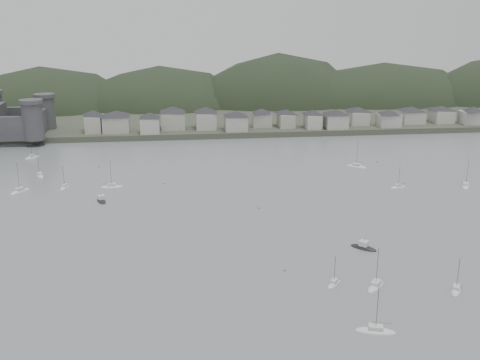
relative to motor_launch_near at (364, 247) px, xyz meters
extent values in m
plane|color=slate|center=(-28.73, -25.11, -0.29)|extent=(900.00, 900.00, 0.00)
cube|color=#383D2D|center=(-28.73, 269.89, 1.21)|extent=(900.00, 250.00, 3.00)
ellipsoid|color=black|center=(-139.60, 246.83, -10.43)|extent=(138.98, 92.48, 81.13)
ellipsoid|color=black|center=(-61.03, 247.75, -10.26)|extent=(132.08, 90.41, 79.74)
ellipsoid|color=black|center=(21.92, 247.82, -12.97)|extent=(133.88, 88.37, 101.41)
ellipsoid|color=black|center=(97.22, 242.80, -10.61)|extent=(165.81, 81.78, 82.55)
cylinder|color=#373739|center=(-120.73, 140.89, 11.71)|extent=(10.00, 10.00, 18.00)
cylinder|color=#373739|center=(-120.73, 168.89, 11.21)|extent=(10.00, 10.00, 17.00)
cube|color=#373739|center=(-120.73, 154.89, 8.71)|extent=(3.50, 30.00, 12.00)
cube|color=#98968B|center=(-93.73, 156.85, 7.00)|extent=(8.34, 12.91, 8.59)
pyramid|color=#252529|center=(-93.73, 156.85, 12.80)|extent=(15.78, 15.78, 3.01)
cube|color=#98968B|center=(-82.05, 156.21, 6.89)|extent=(13.68, 13.35, 8.36)
pyramid|color=#252529|center=(-82.05, 156.21, 12.53)|extent=(20.07, 20.07, 2.93)
cube|color=#BAB9AF|center=(-64.30, 150.90, 6.75)|extent=(9.78, 10.20, 8.08)
pyramid|color=#252529|center=(-64.30, 150.90, 12.20)|extent=(14.83, 14.83, 2.83)
cube|color=#98968B|center=(-52.24, 160.53, 7.25)|extent=(12.59, 13.33, 9.09)
pyramid|color=#252529|center=(-52.24, 160.53, 13.39)|extent=(19.24, 19.24, 3.18)
cube|color=#BAB9AF|center=(-34.47, 158.99, 7.14)|extent=(10.74, 12.17, 8.87)
pyramid|color=#252529|center=(-34.47, 158.99, 13.13)|extent=(17.01, 17.01, 3.10)
cube|color=#98968B|center=(-18.80, 152.42, 6.55)|extent=(11.63, 12.09, 7.69)
pyramid|color=#252529|center=(-18.80, 152.42, 11.74)|extent=(17.61, 17.61, 2.69)
cube|color=#98968B|center=(-3.48, 161.08, 6.43)|extent=(10.37, 9.35, 7.44)
pyramid|color=#252529|center=(-3.48, 161.08, 11.45)|extent=(14.65, 14.65, 2.60)
cube|color=#98968B|center=(9.90, 158.68, 6.32)|extent=(8.24, 12.20, 7.22)
pyramid|color=#252529|center=(9.90, 158.68, 11.19)|extent=(15.17, 15.17, 2.53)
cube|color=#BAB9AF|center=(23.77, 153.44, 6.44)|extent=(8.06, 10.91, 7.46)
pyramid|color=#252529|center=(23.77, 153.44, 11.47)|extent=(14.08, 14.08, 2.61)
cube|color=#98968B|center=(36.09, 151.95, 6.54)|extent=(11.73, 11.78, 7.66)
pyramid|color=#252529|center=(36.09, 151.95, 11.71)|extent=(17.46, 17.46, 2.68)
cube|color=#BAB9AF|center=(51.91, 161.80, 6.37)|extent=(10.19, 13.02, 7.33)
pyramid|color=#252529|center=(51.91, 161.80, 11.32)|extent=(17.23, 17.23, 2.57)
cube|color=#BAB9AF|center=(66.82, 152.95, 6.14)|extent=(11.70, 9.81, 6.88)
pyramid|color=#252529|center=(66.82, 152.95, 10.79)|extent=(15.97, 15.97, 2.41)
cube|color=#BAB9AF|center=(83.67, 161.79, 6.21)|extent=(12.83, 12.48, 7.00)
pyramid|color=#252529|center=(83.67, 161.79, 10.93)|extent=(18.79, 18.79, 2.45)
cube|color=#BAB9AF|center=(102.00, 162.31, 6.19)|extent=(11.07, 13.50, 6.97)
pyramid|color=#252529|center=(102.00, 162.31, 10.90)|extent=(18.25, 18.25, 2.44)
cube|color=#BAB9AF|center=(117.29, 154.61, 6.38)|extent=(13.75, 9.12, 7.34)
pyramid|color=#252529|center=(117.29, 154.61, 11.33)|extent=(16.97, 16.97, 2.57)
ellipsoid|color=silver|center=(13.49, -26.23, -0.24)|extent=(5.45, 6.63, 1.32)
cube|color=silver|center=(13.49, -26.23, 0.72)|extent=(2.50, 2.72, 0.70)
cylinder|color=#3F3F42|center=(13.49, -26.23, 4.03)|extent=(0.12, 0.12, 8.24)
cylinder|color=#3F3F42|center=(14.16, -27.21, 1.27)|extent=(1.75, 2.51, 0.10)
ellipsoid|color=silver|center=(57.64, 50.81, -0.24)|extent=(6.83, 8.76, 1.72)
cube|color=silver|center=(57.64, 50.81, 0.92)|extent=(3.18, 3.55, 0.70)
cylinder|color=#3F3F42|center=(57.64, 50.81, 5.28)|extent=(0.12, 0.12, 10.74)
cylinder|color=#3F3F42|center=(56.83, 52.13, 1.47)|extent=(2.11, 3.35, 0.10)
ellipsoid|color=silver|center=(-108.61, 64.15, -0.24)|extent=(7.33, 8.63, 1.73)
cube|color=silver|center=(-108.61, 64.15, 0.92)|extent=(3.32, 3.57, 0.70)
cylinder|color=#3F3F42|center=(-108.61, 64.15, 5.32)|extent=(0.12, 0.12, 10.82)
cylinder|color=#3F3F42|center=(-107.70, 62.89, 1.47)|extent=(2.37, 3.21, 0.10)
ellipsoid|color=silver|center=(-93.21, 67.34, -0.24)|extent=(3.55, 7.04, 1.35)
cube|color=silver|center=(-93.21, 67.34, 0.73)|extent=(1.95, 2.62, 0.70)
cylinder|color=#3F3F42|center=(-93.21, 67.34, 4.12)|extent=(0.12, 0.12, 8.42)
cylinder|color=#3F3F42|center=(-93.47, 68.52, 1.28)|extent=(0.75, 2.98, 0.10)
ellipsoid|color=silver|center=(-75.62, 65.73, -0.24)|extent=(8.77, 3.43, 1.71)
cube|color=silver|center=(-75.62, 65.73, 0.91)|extent=(3.14, 2.12, 0.70)
cylinder|color=#3F3F42|center=(-75.62, 65.73, 5.27)|extent=(0.12, 0.12, 10.72)
cylinder|color=#3F3F42|center=(-77.16, 65.85, 1.46)|extent=(3.85, 0.41, 0.10)
ellipsoid|color=silver|center=(-14.17, -19.71, -0.24)|extent=(5.19, 5.50, 1.15)
cube|color=silver|center=(-14.17, -19.71, 0.63)|extent=(2.28, 2.34, 0.70)
cylinder|color=#3F3F42|center=(-14.17, -19.71, 3.49)|extent=(0.12, 0.12, 7.17)
cylinder|color=#3F3F42|center=(-13.48, -20.48, 1.18)|extent=(1.79, 1.99, 0.10)
ellipsoid|color=silver|center=(-4.58, -22.00, -0.24)|extent=(7.16, 7.53, 1.58)
cube|color=silver|center=(-4.58, -22.00, 0.84)|extent=(3.14, 3.21, 0.70)
cylinder|color=#3F3F42|center=(-4.58, -22.00, 4.83)|extent=(0.12, 0.12, 9.85)
cylinder|color=#3F3F42|center=(-3.63, -23.05, 1.39)|extent=(2.46, 2.69, 0.10)
ellipsoid|color=silver|center=(31.72, 52.67, -0.24)|extent=(7.15, 3.75, 1.37)
cube|color=silver|center=(31.72, 52.67, 0.74)|extent=(2.68, 2.03, 0.70)
cylinder|color=#3F3F42|center=(31.72, 52.67, 4.17)|extent=(0.12, 0.12, 8.54)
cylinder|color=#3F3F42|center=(32.92, 52.37, 1.29)|extent=(3.01, 0.83, 0.10)
ellipsoid|color=silver|center=(25.53, 83.02, -0.24)|extent=(8.90, 7.68, 1.80)
cube|color=silver|center=(25.53, 83.02, 0.95)|extent=(3.70, 3.46, 0.70)
cylinder|color=#3F3F42|center=(25.53, 83.02, 5.52)|extent=(0.12, 0.12, 11.22)
cylinder|color=#3F3F42|center=(26.82, 83.98, 1.50)|extent=(3.29, 2.50, 0.10)
ellipsoid|color=silver|center=(-106.22, 84.77, -0.24)|extent=(5.54, 7.89, 1.52)
cube|color=silver|center=(-106.22, 84.77, 0.82)|extent=(2.68, 3.13, 0.70)
cylinder|color=#3F3F42|center=(-106.22, 84.77, 4.66)|extent=(0.12, 0.12, 9.50)
cylinder|color=#3F3F42|center=(-106.83, 83.54, 1.37)|extent=(1.60, 3.11, 0.10)
ellipsoid|color=silver|center=(-116.47, 115.79, -0.24)|extent=(6.61, 7.05, 1.47)
cube|color=silver|center=(-116.47, 115.79, 0.79)|extent=(2.91, 2.99, 0.70)
cylinder|color=#3F3F42|center=(-116.47, 115.79, 4.49)|extent=(0.12, 0.12, 9.16)
cylinder|color=#3F3F42|center=(-115.60, 114.80, 1.34)|extent=(2.26, 2.54, 0.10)
ellipsoid|color=silver|center=(-11.57, -40.82, -0.24)|extent=(8.73, 4.73, 1.67)
cube|color=silver|center=(-11.57, -40.82, 0.89)|extent=(3.29, 2.52, 0.70)
cylinder|color=#3F3F42|center=(-11.57, -40.82, 5.11)|extent=(0.12, 0.12, 10.41)
cylinder|color=#3F3F42|center=(-10.12, -40.43, 1.44)|extent=(3.65, 1.06, 0.10)
ellipsoid|color=black|center=(0.00, 0.00, -0.24)|extent=(7.54, 7.18, 1.69)
cube|color=silver|center=(0.00, 0.00, 1.25)|extent=(3.15, 3.13, 1.40)
cylinder|color=#3F3F42|center=(0.00, 0.00, 2.15)|extent=(0.10, 0.10, 1.20)
ellipsoid|color=black|center=(-77.52, 49.75, -0.24)|extent=(4.90, 7.75, 1.61)
cube|color=silver|center=(-77.52, 49.75, 1.21)|extent=(2.65, 2.74, 1.40)
cylinder|color=#3F3F42|center=(-77.52, 49.75, 2.11)|extent=(0.10, 0.10, 1.20)
sphere|color=#BB6C3E|center=(-56.19, 68.07, -0.14)|extent=(0.70, 0.70, 0.70)
sphere|color=#BB6C3E|center=(-24.02, 36.14, -0.14)|extent=(0.70, 0.70, 0.70)
sphere|color=#BB6C3E|center=(-24.56, -11.13, -0.14)|extent=(0.70, 0.70, 0.70)
sphere|color=#BB6C3E|center=(37.25, 89.73, -0.14)|extent=(0.70, 0.70, 0.70)
sphere|color=#BB6C3E|center=(-84.16, 96.64, -0.14)|extent=(0.70, 0.70, 0.70)
camera|label=1|loc=(-50.72, -134.70, 61.74)|focal=40.81mm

